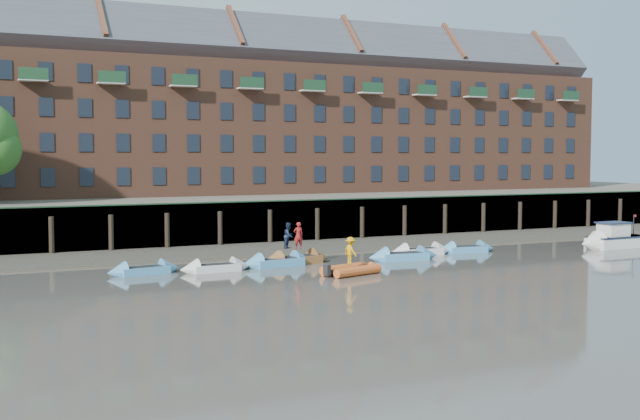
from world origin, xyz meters
TOP-DOWN VIEW (x-y plane):
  - ground at (0.00, 0.00)m, footprint 220.00×220.00m
  - foreshore at (0.00, 18.00)m, footprint 110.00×8.00m
  - mud_band at (0.00, 14.60)m, footprint 110.00×1.60m
  - river_wall at (-0.00, 22.38)m, footprint 110.00×1.23m
  - bank_terrace at (0.00, 36.00)m, footprint 110.00×28.00m
  - apartment_terrace at (-0.00, 36.99)m, footprint 80.60×15.56m
  - rowboat_0 at (-14.36, 10.10)m, footprint 4.45×1.87m
  - rowboat_1 at (-10.33, 9.37)m, footprint 4.35×1.41m
  - rowboat_2 at (-6.22, 9.88)m, footprint 4.94×1.92m
  - rowboat_3 at (-4.77, 10.36)m, footprint 5.06×2.24m
  - rowboat_4 at (2.23, 9.08)m, footprint 4.96×1.91m
  - rowboat_5 at (4.71, 10.92)m, footprint 4.64×1.68m
  - rowboat_6 at (8.39, 10.81)m, footprint 4.42×1.72m
  - rib_tender at (-3.59, 4.99)m, footprint 3.72×2.58m
  - motor_launch at (19.11, 8.40)m, footprint 5.93×2.17m
  - person_rower_a at (-4.66, 10.28)m, footprint 0.64×0.45m
  - person_rower_b at (-5.18, 10.56)m, footprint 1.01×0.99m
  - person_rib_crew at (-3.81, 4.85)m, footprint 0.71×1.08m

SIDE VIEW (x-z plane):
  - ground at x=0.00m, z-range 0.00..0.00m
  - foreshore at x=0.00m, z-range -0.25..0.25m
  - mud_band at x=0.00m, z-range -0.05..0.05m
  - rowboat_1 at x=-10.33m, z-range -0.40..0.85m
  - rowboat_6 at x=8.39m, z-range -0.40..0.85m
  - rowboat_0 at x=-14.36m, z-range -0.40..0.85m
  - rowboat_5 at x=4.71m, z-range -0.43..0.89m
  - rowboat_2 at x=-6.22m, z-range -0.45..0.95m
  - rowboat_4 at x=2.23m, z-range -0.45..0.95m
  - rowboat_3 at x=-4.77m, z-range -0.46..0.96m
  - rib_tender at x=-3.59m, z-range -0.04..0.59m
  - motor_launch at x=19.11m, z-range -0.59..1.82m
  - person_rib_crew at x=-3.81m, z-range 0.59..2.16m
  - river_wall at x=0.00m, z-range -0.06..3.24m
  - bank_terrace at x=0.00m, z-range 0.00..3.20m
  - person_rower_b at x=-5.18m, z-range 0.96..2.59m
  - person_rower_a at x=-4.66m, z-range 0.96..2.62m
  - apartment_terrace at x=0.00m, z-range 2.34..23.31m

